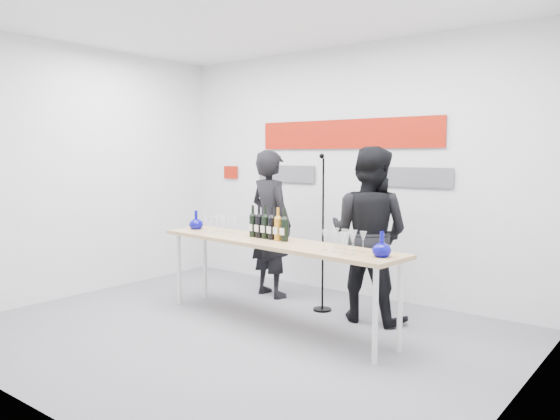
{
  "coord_description": "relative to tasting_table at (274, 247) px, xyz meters",
  "views": [
    {
      "loc": [
        3.47,
        -3.75,
        1.7
      ],
      "look_at": [
        0.13,
        0.52,
        1.15
      ],
      "focal_mm": 35.0,
      "sensor_mm": 36.0,
      "label": 1
    }
  ],
  "objects": [
    {
      "name": "decanter_right",
      "position": [
        1.24,
        -0.11,
        0.17
      ],
      "size": [
        0.16,
        0.16,
        0.21
      ],
      "primitive_type": null,
      "color": "#080785",
      "rests_on": "tasting_table"
    },
    {
      "name": "wine_bottles",
      "position": [
        -0.12,
        0.06,
        0.23
      ],
      "size": [
        0.53,
        0.12,
        0.33
      ],
      "rotation": [
        0.0,
        0.0,
        -0.09
      ],
      "color": "black",
      "rests_on": "tasting_table"
    },
    {
      "name": "mic_stand",
      "position": [
        0.11,
        0.71,
        -0.26
      ],
      "size": [
        0.2,
        0.2,
        1.71
      ],
      "rotation": [
        0.0,
        0.0,
        -0.09
      ],
      "color": "black",
      "rests_on": "ground"
    },
    {
      "name": "decanter_left",
      "position": [
        -1.24,
        0.12,
        0.17
      ],
      "size": [
        0.16,
        0.16,
        0.21
      ],
      "primitive_type": null,
      "color": "#080785",
      "rests_on": "tasting_table"
    },
    {
      "name": "tasting_table",
      "position": [
        0.0,
        0.0,
        0.0
      ],
      "size": [
        2.88,
        0.83,
        0.85
      ],
      "rotation": [
        0.0,
        0.0,
        -0.09
      ],
      "color": "tan",
      "rests_on": "ground"
    },
    {
      "name": "ground",
      "position": [
        -0.13,
        -0.42,
        -0.79
      ],
      "size": [
        5.0,
        5.0,
        0.0
      ],
      "primitive_type": "plane",
      "color": "slate",
      "rests_on": "ground"
    },
    {
      "name": "back_wall",
      "position": [
        -0.13,
        1.58,
        0.71
      ],
      "size": [
        5.0,
        0.04,
        3.0
      ],
      "primitive_type": "cube",
      "color": "silver",
      "rests_on": "ground"
    },
    {
      "name": "signage",
      "position": [
        -0.19,
        1.55,
        1.02
      ],
      "size": [
        3.38,
        0.02,
        0.79
      ],
      "color": "#A11606",
      "rests_on": "back_wall"
    },
    {
      "name": "glasses_right",
      "position": [
        0.86,
        -0.08,
        0.16
      ],
      "size": [
        0.38,
        0.25,
        0.18
      ],
      "color": "silver",
      "rests_on": "tasting_table"
    },
    {
      "name": "presenter_left",
      "position": [
        -0.74,
        0.87,
        0.09
      ],
      "size": [
        0.71,
        0.55,
        1.76
      ],
      "primitive_type": "imported",
      "rotation": [
        0.0,
        0.0,
        2.93
      ],
      "color": "black",
      "rests_on": "ground"
    },
    {
      "name": "glasses_left",
      "position": [
        -0.82,
        0.08,
        0.16
      ],
      "size": [
        0.38,
        0.25,
        0.18
      ],
      "color": "silver",
      "rests_on": "tasting_table"
    },
    {
      "name": "presenter_right",
      "position": [
        0.66,
        0.73,
        0.1
      ],
      "size": [
        0.91,
        0.74,
        1.78
      ],
      "primitive_type": "imported",
      "rotation": [
        0.0,
        0.0,
        3.21
      ],
      "color": "black",
      "rests_on": "ground"
    }
  ]
}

